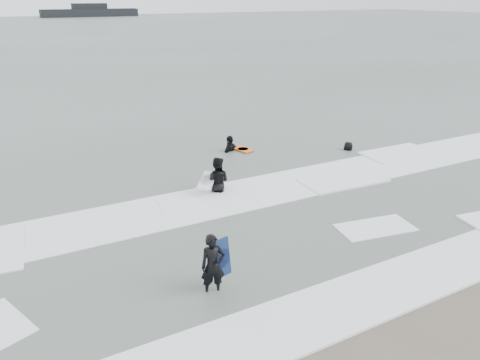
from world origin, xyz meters
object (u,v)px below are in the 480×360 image
surfer_right_far (348,151)px  vessel_horizon (90,12)px  surfer_wading (217,193)px  surfer_right_near (230,152)px  surfer_centre (214,294)px

surfer_right_far → vessel_horizon: vessel_horizon is taller
surfer_wading → surfer_right_near: 4.74m
surfer_right_far → vessel_horizon: size_ratio=0.06×
surfer_wading → vessel_horizon: 143.42m
surfer_right_near → surfer_right_far: bearing=122.9°
surfer_right_near → surfer_centre: bearing=31.0°
surfer_wading → surfer_right_far: 7.52m
surfer_centre → vessel_horizon: (26.21, 146.97, 1.44)m
surfer_right_near → vessel_horizon: (20.98, 137.46, 1.44)m
surfer_right_near → surfer_wading: bearing=27.4°
surfer_wading → surfer_centre: bearing=100.3°
surfer_wading → vessel_horizon: bearing=-63.1°
surfer_centre → surfer_wading: 6.13m
surfer_right_far → vessel_horizon: 140.83m
surfer_centre → surfer_right_far: 12.28m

